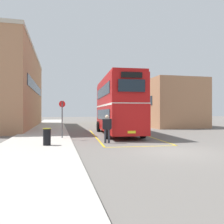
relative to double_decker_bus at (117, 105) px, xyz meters
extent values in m
plane|color=#66605B|center=(0.43, 5.73, -2.51)|extent=(135.60, 135.60, 0.00)
cube|color=#B2ADA3|center=(-6.07, 8.13, -2.44)|extent=(4.00, 57.60, 0.14)
cube|color=#AD7A56|center=(-10.42, 11.23, 1.99)|extent=(5.50, 20.74, 9.00)
cube|color=#232D38|center=(-7.64, 11.23, 2.44)|extent=(0.06, 15.76, 1.10)
cube|color=#BCB29E|center=(-10.42, 11.23, 6.67)|extent=(5.62, 20.86, 0.36)
cube|color=#AD7A56|center=(9.20, 12.96, 0.48)|extent=(6.54, 17.34, 5.99)
cube|color=#232D38|center=(5.90, 12.96, 0.78)|extent=(0.06, 13.18, 1.10)
cylinder|color=black|center=(-1.10, 3.10, -2.01)|extent=(0.35, 1.02, 1.00)
cylinder|color=black|center=(1.50, 2.93, -2.01)|extent=(0.35, 1.02, 1.00)
cylinder|color=black|center=(-1.50, -2.93, -2.01)|extent=(0.35, 1.02, 1.00)
cylinder|color=black|center=(1.10, -3.10, -2.01)|extent=(0.35, 1.02, 1.00)
cube|color=#B71414|center=(0.00, 0.00, -1.11)|extent=(3.18, 9.90, 2.10)
cube|color=#B71414|center=(0.00, 0.00, 0.99)|extent=(3.16, 9.71, 2.10)
cube|color=#B71414|center=(0.00, 0.00, 2.14)|extent=(3.05, 9.60, 0.20)
cube|color=white|center=(0.00, 0.00, -0.06)|extent=(3.20, 9.81, 0.14)
cube|color=#19232D|center=(-1.28, 0.09, -0.81)|extent=(0.57, 7.98, 0.84)
cube|color=#19232D|center=(-1.28, 0.09, 1.09)|extent=(0.57, 7.98, 0.84)
cube|color=#19232D|center=(1.28, -0.09, -0.81)|extent=(0.57, 7.98, 0.84)
cube|color=#19232D|center=(1.28, -0.09, 1.09)|extent=(0.57, 7.98, 0.84)
cube|color=#19232D|center=(-0.33, -4.89, 1.09)|extent=(1.77, 0.16, 0.80)
cube|color=black|center=(-0.33, -4.89, 1.77)|extent=(1.39, 0.13, 0.36)
cube|color=#19232D|center=(0.33, 4.89, -0.71)|extent=(2.02, 0.18, 1.00)
cube|color=yellow|center=(-0.33, -4.89, -1.88)|extent=(0.52, 0.06, 0.16)
cylinder|color=black|center=(2.62, 22.08, -2.05)|extent=(0.30, 0.93, 0.92)
cylinder|color=black|center=(5.16, 22.19, -2.05)|extent=(0.30, 0.93, 0.92)
cylinder|color=black|center=(2.88, 16.11, -2.05)|extent=(0.30, 0.93, 0.92)
cylinder|color=black|center=(5.42, 16.22, -2.05)|extent=(0.30, 0.93, 0.92)
cube|color=gold|center=(4.02, 19.15, -0.91)|extent=(2.90, 10.06, 2.60)
cube|color=silver|center=(4.02, 19.15, 0.45)|extent=(2.73, 9.66, 0.12)
cube|color=#19232D|center=(2.77, 19.10, -0.56)|extent=(0.38, 7.97, 0.96)
cube|color=#19232D|center=(5.27, 19.21, -0.56)|extent=(0.38, 7.97, 0.96)
cube|color=#19232D|center=(3.80, 24.15, -0.61)|extent=(1.97, 0.13, 1.10)
cylinder|color=#2D2D38|center=(-1.87, -5.11, -2.09)|extent=(0.14, 0.14, 0.84)
cylinder|color=#2D2D38|center=(-2.07, -5.02, -2.09)|extent=(0.14, 0.14, 0.84)
cube|color=black|center=(-1.97, -5.06, -1.35)|extent=(0.54, 0.40, 0.63)
cylinder|color=black|center=(-1.75, -5.16, -1.32)|extent=(0.09, 0.09, 0.60)
cylinder|color=black|center=(-2.20, -4.97, -1.32)|extent=(0.09, 0.09, 0.60)
sphere|color=beige|center=(-1.98, -5.08, -0.89)|extent=(0.23, 0.23, 0.23)
cylinder|color=black|center=(-5.47, -6.14, -1.94)|extent=(0.40, 0.40, 0.87)
cylinder|color=olive|center=(-5.47, -6.14, -1.48)|extent=(0.43, 0.43, 0.04)
cylinder|color=#4C4C51|center=(-4.63, -2.77, -1.12)|extent=(0.08, 0.08, 2.50)
cylinder|color=red|center=(-4.63, -2.77, -0.05)|extent=(0.43, 0.14, 0.44)
cube|color=gold|center=(-2.06, -0.84, -2.51)|extent=(0.91, 11.73, 0.01)
cube|color=gold|center=(2.06, -1.11, -2.51)|extent=(0.91, 11.73, 0.01)
cube|color=gold|center=(-0.39, -6.84, -2.51)|extent=(4.24, 0.41, 0.01)
camera|label=1|loc=(-4.88, -18.70, -0.61)|focal=36.53mm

